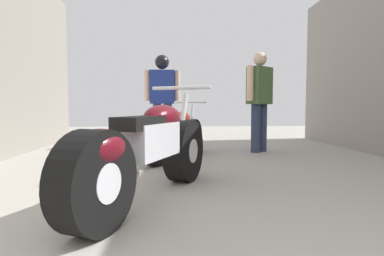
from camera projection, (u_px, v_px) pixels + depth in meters
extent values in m
plane|color=#A8A399|center=(208.00, 176.00, 3.48)|extent=(17.66, 17.66, 0.00)
cylinder|color=black|center=(184.00, 150.00, 3.25)|extent=(0.44, 0.67, 0.64)
cylinder|color=silver|center=(184.00, 150.00, 3.25)|extent=(0.29, 0.31, 0.24)
cylinder|color=black|center=(95.00, 182.00, 1.89)|extent=(0.44, 0.67, 0.64)
cylinder|color=silver|center=(95.00, 182.00, 1.89)|extent=(0.29, 0.31, 0.24)
cube|color=silver|center=(151.00, 140.00, 2.55)|extent=(0.48, 0.68, 0.28)
ellipsoid|color=#5B0F19|center=(163.00, 117.00, 2.75)|extent=(0.45, 0.58, 0.22)
cube|color=black|center=(140.00, 123.00, 2.38)|extent=(0.39, 0.53, 0.10)
ellipsoid|color=#5B0F19|center=(99.00, 148.00, 1.92)|extent=(0.41, 0.51, 0.24)
cylinder|color=silver|center=(182.00, 122.00, 3.19)|extent=(0.15, 0.25, 0.58)
cylinder|color=silver|center=(181.00, 88.00, 3.13)|extent=(0.58, 0.28, 0.04)
cylinder|color=silver|center=(116.00, 180.00, 2.34)|extent=(0.30, 0.54, 0.09)
cylinder|color=black|center=(192.00, 136.00, 5.27)|extent=(0.38, 0.58, 0.56)
cylinder|color=silver|center=(192.00, 136.00, 5.27)|extent=(0.25, 0.27, 0.21)
cylinder|color=black|center=(156.00, 144.00, 4.09)|extent=(0.38, 0.58, 0.56)
cylinder|color=silver|center=(156.00, 144.00, 4.09)|extent=(0.25, 0.27, 0.21)
cube|color=silver|center=(176.00, 129.00, 4.67)|extent=(0.43, 0.60, 0.25)
ellipsoid|color=maroon|center=(181.00, 118.00, 4.84)|extent=(0.40, 0.51, 0.19)
cube|color=black|center=(172.00, 121.00, 4.51)|extent=(0.35, 0.47, 0.09)
ellipsoid|color=maroon|center=(157.00, 131.00, 4.12)|extent=(0.37, 0.45, 0.21)
cylinder|color=silver|center=(191.00, 120.00, 5.22)|extent=(0.13, 0.22, 0.51)
cylinder|color=silver|center=(190.00, 102.00, 5.17)|extent=(0.51, 0.26, 0.03)
cylinder|color=silver|center=(161.00, 147.00, 4.49)|extent=(0.28, 0.47, 0.08)
cylinder|color=#2D3851|center=(256.00, 128.00, 5.27)|extent=(0.22, 0.22, 0.81)
cylinder|color=#2D3851|center=(262.00, 128.00, 5.42)|extent=(0.22, 0.22, 0.81)
cube|color=#476638|center=(260.00, 86.00, 5.30)|extent=(0.50, 0.48, 0.62)
cylinder|color=beige|center=(250.00, 83.00, 5.09)|extent=(0.16, 0.16, 0.57)
cylinder|color=beige|center=(268.00, 85.00, 5.49)|extent=(0.16, 0.16, 0.57)
sphere|color=beige|center=(260.00, 59.00, 5.26)|extent=(0.23, 0.23, 0.23)
cylinder|color=#384766|center=(168.00, 125.00, 6.06)|extent=(0.16, 0.16, 0.83)
cylinder|color=#384766|center=(157.00, 125.00, 6.05)|extent=(0.16, 0.16, 0.83)
cube|color=navy|center=(162.00, 87.00, 6.00)|extent=(0.46, 0.25, 0.64)
cylinder|color=beige|center=(177.00, 86.00, 6.02)|extent=(0.11, 0.11, 0.58)
cylinder|color=beige|center=(147.00, 86.00, 5.99)|extent=(0.11, 0.11, 0.58)
sphere|color=black|center=(162.00, 63.00, 5.97)|extent=(0.23, 0.23, 0.23)
sphere|color=black|center=(162.00, 62.00, 5.97)|extent=(0.27, 0.27, 0.27)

